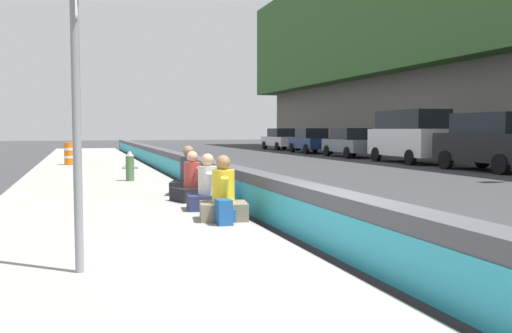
% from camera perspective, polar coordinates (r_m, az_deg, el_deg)
% --- Properties ---
extents(ground_plane, '(160.00, 160.00, 0.00)m').
position_cam_1_polar(ground_plane, '(7.27, 8.46, -9.27)').
color(ground_plane, '#353538').
rests_on(ground_plane, ground).
extents(sidewalk_strip, '(80.00, 4.40, 0.14)m').
position_cam_1_polar(sidewalk_strip, '(6.57, -13.16, -10.11)').
color(sidewalk_strip, gray).
rests_on(sidewalk_strip, ground_plane).
extents(jersey_barrier, '(76.00, 0.45, 0.85)m').
position_cam_1_polar(jersey_barrier, '(7.18, 8.47, -5.97)').
color(jersey_barrier, '#47474C').
rests_on(jersey_barrier, ground_plane).
extents(route_sign_post, '(0.44, 0.09, 3.60)m').
position_cam_1_polar(route_sign_post, '(6.12, -17.80, 8.99)').
color(route_sign_post, gray).
rests_on(route_sign_post, sidewalk_strip).
extents(fire_hydrant, '(0.26, 0.46, 0.88)m').
position_cam_1_polar(fire_hydrant, '(16.72, -12.68, 0.10)').
color(fire_hydrant, '#47663D').
rests_on(fire_hydrant, sidewalk_strip).
extents(seated_person_foreground, '(0.77, 0.87, 1.08)m').
position_cam_1_polar(seated_person_foreground, '(9.32, -3.32, -3.37)').
color(seated_person_foreground, '#706651').
rests_on(seated_person_foreground, sidewalk_strip).
extents(seated_person_middle, '(0.71, 0.81, 1.05)m').
position_cam_1_polar(seated_person_middle, '(10.55, -4.92, -2.59)').
color(seated_person_middle, '#23284C').
rests_on(seated_person_middle, sidewalk_strip).
extents(seated_person_rear, '(0.85, 0.92, 1.04)m').
position_cam_1_polar(seated_person_rear, '(11.84, -6.47, -1.90)').
color(seated_person_rear, black).
rests_on(seated_person_rear, sidewalk_strip).
extents(seated_person_far, '(0.89, 0.97, 1.12)m').
position_cam_1_polar(seated_person_far, '(13.00, -6.86, -1.29)').
color(seated_person_far, black).
rests_on(seated_person_far, sidewalk_strip).
extents(backpack, '(0.32, 0.28, 0.40)m').
position_cam_1_polar(backpack, '(8.86, -3.23, -4.67)').
color(backpack, navy).
rests_on(backpack, sidewalk_strip).
extents(construction_barrel, '(0.54, 0.54, 0.95)m').
position_cam_1_polar(construction_barrel, '(24.96, -18.30, 1.26)').
color(construction_barrel, orange).
rests_on(construction_barrel, sidewalk_strip).
extents(parked_car_third, '(4.85, 2.16, 2.28)m').
position_cam_1_polar(parked_car_third, '(23.74, 22.81, 2.40)').
color(parked_car_third, black).
rests_on(parked_car_third, ground_plane).
extents(parked_car_fourth, '(5.16, 2.23, 2.56)m').
position_cam_1_polar(parked_car_fourth, '(28.32, 15.39, 3.08)').
color(parked_car_fourth, silver).
rests_on(parked_car_fourth, ground_plane).
extents(parked_car_midline, '(4.55, 2.04, 1.71)m').
position_cam_1_polar(parked_car_midline, '(33.52, 9.60, 2.42)').
color(parked_car_midline, slate).
rests_on(parked_car_midline, ground_plane).
extents(parked_car_far, '(4.57, 2.09, 1.71)m').
position_cam_1_polar(parked_car_far, '(38.91, 5.60, 2.63)').
color(parked_car_far, navy).
rests_on(parked_car_far, ground_plane).
extents(parked_car_farther, '(4.56, 2.07, 1.71)m').
position_cam_1_polar(parked_car_farther, '(45.04, 2.56, 2.80)').
color(parked_car_farther, silver).
rests_on(parked_car_farther, ground_plane).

